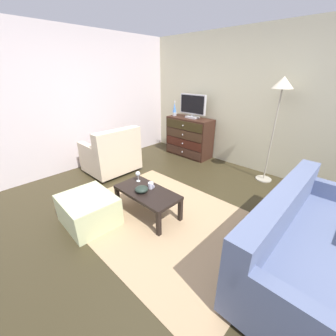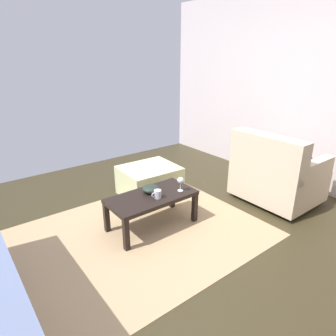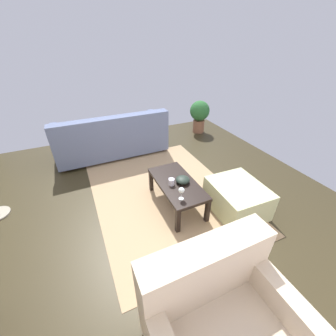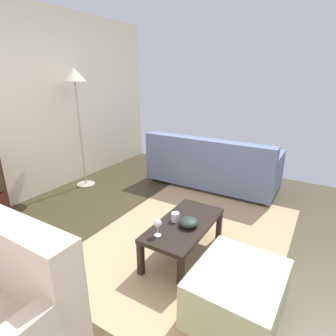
% 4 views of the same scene
% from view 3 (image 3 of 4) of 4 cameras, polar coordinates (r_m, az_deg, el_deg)
% --- Properties ---
extents(ground_plane, '(5.25, 5.03, 0.05)m').
position_cam_3_polar(ground_plane, '(2.93, -3.15, -10.45)').
color(ground_plane, '#342D1A').
extents(area_rug, '(2.60, 1.90, 0.01)m').
position_cam_3_polar(area_rug, '(3.11, -1.11, -6.75)').
color(area_rug, tan).
rests_on(area_rug, ground_plane).
extents(coffee_table, '(0.92, 0.46, 0.37)m').
position_cam_3_polar(coffee_table, '(2.74, 2.41, -4.68)').
color(coffee_table, black).
rests_on(coffee_table, ground_plane).
extents(wine_glass, '(0.07, 0.07, 0.16)m').
position_cam_3_polar(wine_glass, '(2.39, 3.65, -6.12)').
color(wine_glass, silver).
rests_on(wine_glass, coffee_table).
extents(mug, '(0.11, 0.08, 0.08)m').
position_cam_3_polar(mug, '(2.65, 0.91, -3.71)').
color(mug, silver).
rests_on(mug, coffee_table).
extents(bowl_decorative, '(0.18, 0.18, 0.08)m').
position_cam_3_polar(bowl_decorative, '(2.69, 3.97, -3.18)').
color(bowl_decorative, '#212D25').
rests_on(bowl_decorative, coffee_table).
extents(couch_large, '(0.85, 1.98, 0.81)m').
position_cam_3_polar(couch_large, '(4.12, -14.85, 7.75)').
color(couch_large, '#332319').
rests_on(couch_large, ground_plane).
extents(armchair, '(0.80, 0.92, 0.89)m').
position_cam_3_polar(armchair, '(1.76, 14.26, -36.36)').
color(armchair, '#332319').
rests_on(armchair, ground_plane).
extents(ottoman, '(0.73, 0.63, 0.38)m').
position_cam_3_polar(ottoman, '(2.88, 18.03, -7.71)').
color(ottoman, beige).
rests_on(ottoman, ground_plane).
extents(potted_plant, '(0.44, 0.44, 0.72)m').
position_cam_3_polar(potted_plant, '(5.01, 8.48, 14.28)').
color(potted_plant, brown).
rests_on(potted_plant, ground_plane).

